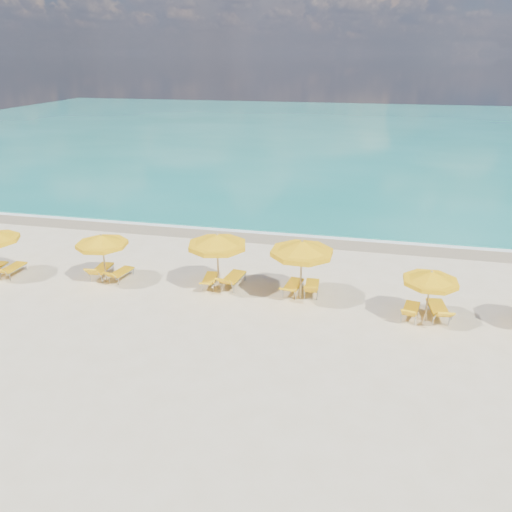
# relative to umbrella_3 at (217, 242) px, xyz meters

# --- Properties ---
(ground_plane) EXTENTS (120.00, 120.00, 0.00)m
(ground_plane) POSITION_rel_umbrella_3_xyz_m (1.39, -0.39, -2.16)
(ground_plane) COLOR beige
(ocean) EXTENTS (120.00, 80.00, 0.30)m
(ocean) POSITION_rel_umbrella_3_xyz_m (1.39, 47.61, -2.16)
(ocean) COLOR #157A70
(ocean) RESTS_ON ground
(wet_sand_band) EXTENTS (120.00, 2.60, 0.01)m
(wet_sand_band) POSITION_rel_umbrella_3_xyz_m (1.39, 7.01, -2.16)
(wet_sand_band) COLOR tan
(wet_sand_band) RESTS_ON ground
(foam_line) EXTENTS (120.00, 1.20, 0.03)m
(foam_line) POSITION_rel_umbrella_3_xyz_m (1.39, 7.81, -2.16)
(foam_line) COLOR white
(foam_line) RESTS_ON ground
(whitecap_near) EXTENTS (14.00, 0.36, 0.05)m
(whitecap_near) POSITION_rel_umbrella_3_xyz_m (-4.61, 16.61, -2.16)
(whitecap_near) COLOR white
(whitecap_near) RESTS_ON ground
(whitecap_far) EXTENTS (18.00, 0.30, 0.05)m
(whitecap_far) POSITION_rel_umbrella_3_xyz_m (9.39, 23.61, -2.16)
(whitecap_far) COLOR white
(whitecap_far) RESTS_ON ground
(umbrella_2) EXTENTS (2.69, 2.69, 2.25)m
(umbrella_2) POSITION_rel_umbrella_3_xyz_m (-5.04, -0.39, -0.24)
(umbrella_2) COLOR tan
(umbrella_2) RESTS_ON ground
(umbrella_3) EXTENTS (2.84, 2.84, 2.53)m
(umbrella_3) POSITION_rel_umbrella_3_xyz_m (0.00, 0.00, 0.00)
(umbrella_3) COLOR tan
(umbrella_3) RESTS_ON ground
(umbrella_4) EXTENTS (3.40, 3.40, 2.59)m
(umbrella_4) POSITION_rel_umbrella_3_xyz_m (3.54, -0.17, 0.05)
(umbrella_4) COLOR tan
(umbrella_4) RESTS_ON ground
(umbrella_5) EXTENTS (2.68, 2.68, 2.08)m
(umbrella_5) POSITION_rel_umbrella_3_xyz_m (8.38, -0.97, -0.39)
(umbrella_5) COLOR tan
(umbrella_5) RESTS_ON ground
(lounger_1_right) EXTENTS (0.61, 1.73, 0.77)m
(lounger_1_right) POSITION_rel_umbrella_3_xyz_m (-9.53, -0.66, -1.94)
(lounger_1_right) COLOR #A5A8AD
(lounger_1_right) RESTS_ON ground
(lounger_2_left) EXTENTS (0.70, 1.80, 0.84)m
(lounger_2_left) POSITION_rel_umbrella_3_xyz_m (-5.50, 0.05, -1.93)
(lounger_2_left) COLOR #A5A8AD
(lounger_2_left) RESTS_ON ground
(lounger_2_right) EXTENTS (0.82, 1.70, 0.76)m
(lounger_2_right) POSITION_rel_umbrella_3_xyz_m (-4.52, -0.02, -1.95)
(lounger_2_right) COLOR #A5A8AD
(lounger_2_right) RESTS_ON ground
(lounger_3_left) EXTENTS (0.72, 1.75, 0.61)m
(lounger_3_left) POSITION_rel_umbrella_3_xyz_m (-0.45, 0.24, -1.96)
(lounger_3_left) COLOR #A5A8AD
(lounger_3_left) RESTS_ON ground
(lounger_3_right) EXTENTS (0.92, 2.01, 0.86)m
(lounger_3_right) POSITION_rel_umbrella_3_xyz_m (0.53, 0.38, -1.92)
(lounger_3_right) COLOR #A5A8AD
(lounger_3_right) RESTS_ON ground
(lounger_4_left) EXTENTS (0.83, 1.89, 0.71)m
(lounger_4_left) POSITION_rel_umbrella_3_xyz_m (3.17, 0.28, -1.94)
(lounger_4_left) COLOR #A5A8AD
(lounger_4_left) RESTS_ON ground
(lounger_4_right) EXTENTS (0.65, 1.71, 0.80)m
(lounger_4_right) POSITION_rel_umbrella_3_xyz_m (3.95, 0.38, -1.94)
(lounger_4_right) COLOR #A5A8AD
(lounger_4_right) RESTS_ON ground
(lounger_5_left) EXTENTS (0.87, 1.71, 0.76)m
(lounger_5_left) POSITION_rel_umbrella_3_xyz_m (7.85, -0.80, -1.95)
(lounger_5_left) COLOR #A5A8AD
(lounger_5_left) RESTS_ON ground
(lounger_5_right) EXTENTS (0.83, 1.97, 0.84)m
(lounger_5_right) POSITION_rel_umbrella_3_xyz_m (8.86, -0.62, -1.92)
(lounger_5_right) COLOR #A5A8AD
(lounger_5_right) RESTS_ON ground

